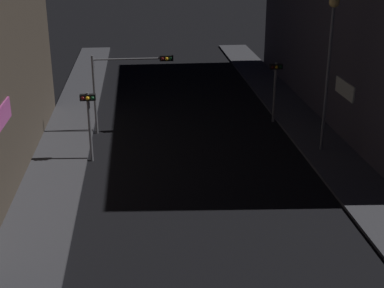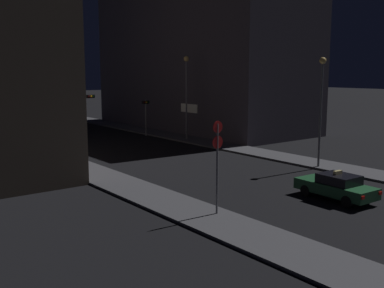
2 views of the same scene
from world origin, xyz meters
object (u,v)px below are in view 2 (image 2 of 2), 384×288
sign_pole_left (217,158)px  street_lamp_near_block (321,96)px  taxi (336,186)px  traffic_light_right_kerb (146,110)px  traffic_light_overhead (67,108)px  traffic_light_left_kerb (67,122)px  street_lamp_far_block (186,83)px

sign_pole_left → street_lamp_near_block: 13.82m
taxi → traffic_light_right_kerb: (5.20, 27.66, 2.04)m
taxi → street_lamp_near_block: size_ratio=0.58×
traffic_light_overhead → traffic_light_right_kerb: size_ratio=1.23×
street_lamp_near_block → traffic_light_left_kerb: bearing=126.0°
taxi → traffic_light_right_kerb: size_ratio=1.16×
traffic_light_left_kerb → street_lamp_near_block: size_ratio=0.49×
traffic_light_right_kerb → street_lamp_near_block: street_lamp_near_block is taller
street_lamp_near_block → street_lamp_far_block: (0.62, 16.59, 0.61)m
traffic_light_left_kerb → traffic_light_overhead: bearing=66.3°
street_lamp_near_block → street_lamp_far_block: 16.61m
traffic_light_overhead → traffic_light_right_kerb: traffic_light_overhead is taller
traffic_light_left_kerb → traffic_light_right_kerb: (11.23, 5.48, 0.07)m
taxi → sign_pole_left: 7.60m
traffic_light_overhead → sign_pole_left: traffic_light_overhead is taller
taxi → street_lamp_near_block: bearing=43.3°
taxi → traffic_light_left_kerb: bearing=105.2°
taxi → traffic_light_overhead: bearing=98.7°
taxi → street_lamp_far_block: size_ratio=0.55×
taxi → traffic_light_overhead: traffic_light_overhead is taller
taxi → traffic_light_right_kerb: bearing=79.3°
taxi → traffic_light_overhead: size_ratio=0.94×
traffic_light_overhead → sign_pole_left: 25.03m
sign_pole_left → street_lamp_near_block: size_ratio=0.58×
street_lamp_near_block → street_lamp_far_block: size_ratio=0.94×
traffic_light_right_kerb → sign_pole_left: (-12.28, -25.90, 0.09)m
traffic_light_left_kerb → street_lamp_near_block: bearing=-54.0°
sign_pole_left → street_lamp_far_block: bearing=56.2°
traffic_light_left_kerb → sign_pole_left: sign_pole_left is taller
sign_pole_left → taxi: bearing=-14.0°
traffic_light_right_kerb → street_lamp_far_block: 6.39m
traffic_light_overhead → sign_pole_left: bearing=-96.9°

